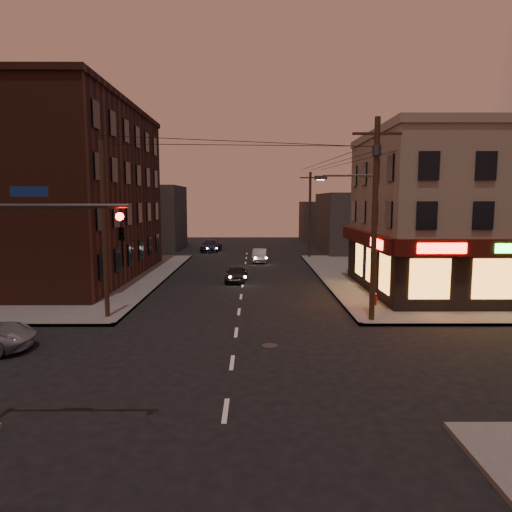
{
  "coord_description": "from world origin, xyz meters",
  "views": [
    {
      "loc": [
        0.84,
        -16.73,
        6.13
      ],
      "look_at": [
        0.94,
        7.39,
        3.2
      ],
      "focal_mm": 32.0,
      "sensor_mm": 36.0,
      "label": 1
    }
  ],
  "objects_px": {
    "sedan_mid": "(260,255)",
    "fire_hydrant": "(375,298)",
    "sedan_near": "(236,273)",
    "sedan_far": "(211,246)"
  },
  "relations": [
    {
      "from": "fire_hydrant",
      "to": "sedan_far",
      "type": "bearing_deg",
      "value": 112.46
    },
    {
      "from": "sedan_near",
      "to": "sedan_mid",
      "type": "xyz_separation_m",
      "value": [
        1.91,
        11.27,
        0.03
      ]
    },
    {
      "from": "sedan_mid",
      "to": "fire_hydrant",
      "type": "relative_size",
      "value": 5.5
    },
    {
      "from": "sedan_far",
      "to": "fire_hydrant",
      "type": "relative_size",
      "value": 6.69
    },
    {
      "from": "sedan_near",
      "to": "fire_hydrant",
      "type": "xyz_separation_m",
      "value": [
        8.3,
        -8.6,
        -0.08
      ]
    },
    {
      "from": "sedan_mid",
      "to": "fire_hydrant",
      "type": "height_order",
      "value": "sedan_mid"
    },
    {
      "from": "sedan_mid",
      "to": "sedan_far",
      "type": "bearing_deg",
      "value": 123.79
    },
    {
      "from": "sedan_near",
      "to": "fire_hydrant",
      "type": "relative_size",
      "value": 5.06
    },
    {
      "from": "fire_hydrant",
      "to": "sedan_near",
      "type": "bearing_deg",
      "value": 134.0
    },
    {
      "from": "sedan_mid",
      "to": "fire_hydrant",
      "type": "distance_m",
      "value": 20.86
    }
  ]
}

